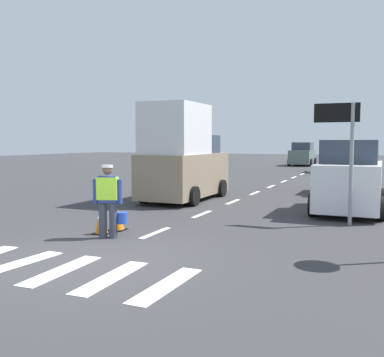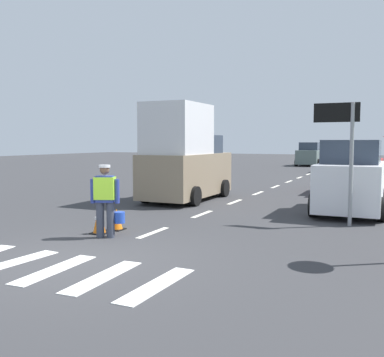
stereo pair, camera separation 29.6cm
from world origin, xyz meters
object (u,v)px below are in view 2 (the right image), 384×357
Objects in this scene: car_parked_curbside at (351,179)px; delivery_truck at (185,157)px; car_outgoing_far at (344,157)px; traffic_cone_far at (116,219)px; road_worker at (106,197)px; car_parked_far at (359,170)px; traffic_cone_near at (99,220)px; car_oncoming_third at (310,155)px; lane_direction_sign at (342,133)px.

delivery_truck is at bearing 174.68° from car_parked_curbside.
car_parked_curbside is at bearing -83.58° from car_outgoing_far.
road_worker is at bearing -70.44° from traffic_cone_far.
car_parked_curbside is at bearing -88.06° from car_parked_far.
delivery_truck is at bearing 96.79° from traffic_cone_near.
car_parked_curbside reaches higher than car_oncoming_third.
delivery_truck is 1.12× the size of car_parked_far.
delivery_truck is at bearing 154.77° from lane_direction_sign.
car_outgoing_far is at bearing 95.59° from lane_direction_sign.
road_worker is 2.54× the size of traffic_cone_near.
car_oncoming_third is at bearing 91.86° from road_worker.
car_parked_far reaches higher than road_worker.
lane_direction_sign is at bearing -84.41° from car_outgoing_far.
traffic_cone_far is 0.13× the size of car_outgoing_far.
car_parked_curbside is at bearing 45.81° from traffic_cone_far.
lane_direction_sign is 0.78× the size of car_parked_far.
car_parked_far is at bearing 66.73° from traffic_cone_near.
car_parked_curbside is 0.94× the size of car_outgoing_far.
car_parked_curbside is 5.82m from car_parked_far.
lane_direction_sign is 0.81× the size of car_parked_curbside.
traffic_cone_far is at bearing 78.42° from traffic_cone_near.
lane_direction_sign is 8.15m from car_parked_far.
car_parked_curbside is (5.06, 5.21, 0.78)m from traffic_cone_far.
car_parked_far is at bearing 91.94° from car_parked_curbside.
traffic_cone_far is 7.30m from car_parked_curbside.
delivery_truck is (-0.75, 6.31, 1.29)m from traffic_cone_near.
car_parked_curbside is at bearing 48.07° from traffic_cone_near.
delivery_truck reaches higher than car_outgoing_far.
traffic_cone_near is 25.08m from car_outgoing_far.
road_worker is 0.40× the size of car_outgoing_far.
road_worker is at bearing -88.14° from car_oncoming_third.
traffic_cone_near is 0.57m from traffic_cone_far.
road_worker is 0.41× the size of car_parked_far.
lane_direction_sign reaches higher than car_outgoing_far.
road_worker is at bearing -128.27° from car_parked_curbside.
car_parked_curbside is (5.83, -26.62, 0.06)m from car_oncoming_third.
delivery_truck is 1.10× the size of car_outgoing_far.
delivery_truck is 7.80m from car_parked_far.
car_oncoming_third is at bearing 102.35° from car_parked_curbside.
lane_direction_sign is 0.70× the size of delivery_truck.
lane_direction_sign reaches higher than traffic_cone_near.
delivery_truck is at bearing 99.99° from road_worker.
car_parked_far reaches higher than traffic_cone_far.
road_worker is 7.70m from car_parked_curbside.
car_parked_far is (-0.13, 8.03, -1.41)m from lane_direction_sign.
car_parked_far is at bearing 66.18° from traffic_cone_far.
car_oncoming_third is (-1.06, 32.67, 0.05)m from road_worker.
delivery_truck reaches higher than traffic_cone_far.
traffic_cone_near is 0.17× the size of car_parked_curbside.
car_outgoing_far is at bearing 78.51° from delivery_truck.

